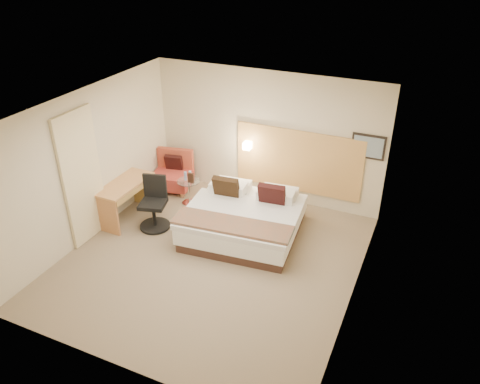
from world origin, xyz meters
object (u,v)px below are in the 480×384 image
at_px(side_table, 189,191).
at_px(desk, 126,191).
at_px(bed, 244,218).
at_px(lounge_chair, 173,174).
at_px(desk_chair, 154,207).

height_order(side_table, desk, desk).
height_order(bed, lounge_chair, bed).
bearing_deg(bed, desk, -169.22).
distance_m(bed, side_table, 1.59).
bearing_deg(lounge_chair, side_table, -34.15).
relative_size(desk, desk_chair, 1.23).
bearing_deg(lounge_chair, desk_chair, -71.77).
bearing_deg(bed, lounge_chair, 154.92).
relative_size(bed, lounge_chair, 2.38).
relative_size(lounge_chair, desk_chair, 0.91).
relative_size(bed, side_table, 4.22).
xyz_separation_m(side_table, desk_chair, (-0.17, -1.02, 0.13)).
xyz_separation_m(desk, desk_chair, (0.64, -0.03, -0.19)).
distance_m(bed, desk_chair, 1.72).
xyz_separation_m(bed, lounge_chair, (-2.13, 1.00, 0.01)).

